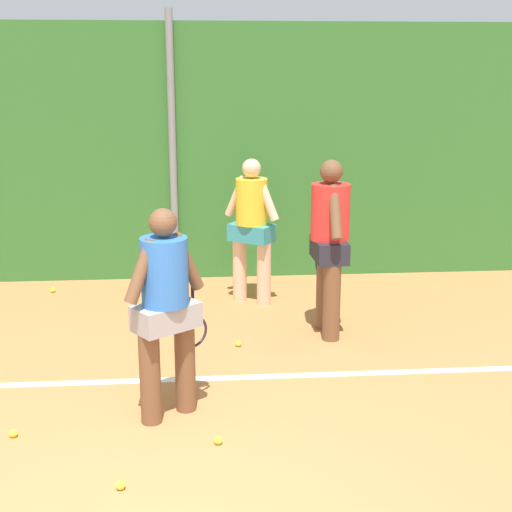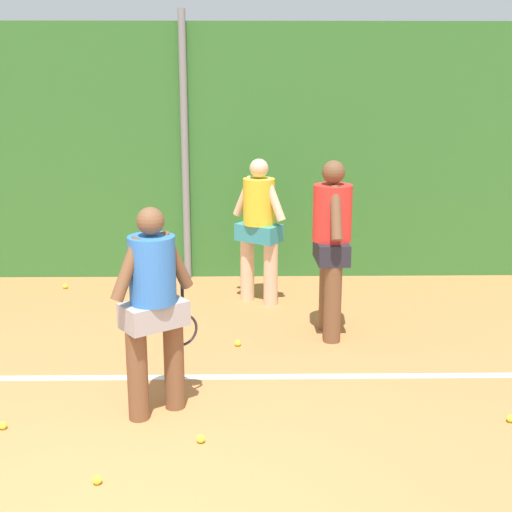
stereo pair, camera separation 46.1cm
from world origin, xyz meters
name	(u,v)px [view 2 (the right image)]	position (x,y,z in m)	size (l,w,h in m)	color
ground_plane	(151,415)	(0.00, 1.76, 0.00)	(28.77, 28.77, 0.00)	#C67542
hedge_fence_backdrop	(186,153)	(0.00, 5.98, 1.70)	(18.70, 0.25, 3.40)	#33702D
fence_post_center	(185,149)	(0.00, 5.80, 1.77)	(0.10, 0.10, 3.55)	gray
court_baseline_paint	(161,377)	(0.00, 2.51, 0.00)	(13.66, 0.10, 0.01)	white
player_foreground_near	(154,301)	(0.05, 1.81, 0.99)	(0.65, 0.58, 1.77)	brown
player_midcourt	(331,240)	(1.71, 3.60, 1.07)	(0.41, 0.86, 1.91)	brown
player_backcourt_far	(259,223)	(0.96, 4.74, 1.00)	(0.64, 0.55, 1.78)	beige
tennis_ball_0	(201,439)	(0.45, 1.30, 0.03)	(0.07, 0.07, 0.07)	#CCDB33
tennis_ball_1	(173,316)	(-0.04, 4.13, 0.03)	(0.07, 0.07, 0.07)	#CCDB33
tennis_ball_2	(97,480)	(-0.24, 0.74, 0.03)	(0.07, 0.07, 0.07)	#CCDB33
tennis_ball_3	(3,425)	(-1.16, 1.54, 0.03)	(0.07, 0.07, 0.07)	#CCDB33
tennis_ball_6	(238,343)	(0.71, 3.28, 0.03)	(0.07, 0.07, 0.07)	#CCDB33
tennis_ball_7	(511,419)	(2.98, 1.59, 0.03)	(0.07, 0.07, 0.07)	#CCDB33
tennis_ball_9	(65,286)	(-1.58, 5.32, 0.03)	(0.07, 0.07, 0.07)	#CCDB33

